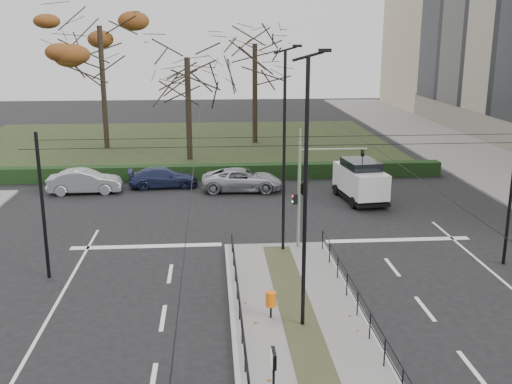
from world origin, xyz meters
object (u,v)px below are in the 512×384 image
bare_tree_center (255,51)px  bare_tree_near (187,65)px  traffic_light (305,186)px  white_van (360,180)px  info_panel (273,366)px  parked_car_second (85,181)px  rust_tree (99,26)px  streetlamp_median_far (285,150)px  parked_car_fourth (242,180)px  parked_car_third (163,178)px  streetlamp_median_near (306,193)px  litter_bin (271,299)px

bare_tree_center → bare_tree_near: bearing=-128.2°
traffic_light → white_van: traffic_light is taller
traffic_light → info_panel: 13.08m
traffic_light → info_panel: traffic_light is taller
parked_car_second → rust_tree: size_ratio=0.34×
rust_tree → white_van: bearing=-45.3°
streetlamp_median_far → white_van: bearing=56.2°
parked_car_second → white_van: size_ratio=0.93×
parked_car_fourth → bare_tree_center: (2.07, 16.87, 7.42)m
parked_car_third → bare_tree_near: (1.45, 8.40, 6.70)m
streetlamp_median_near → bare_tree_center: (1.03, 35.34, 3.38)m
bare_tree_center → streetlamp_median_far: bearing=-91.7°
traffic_light → parked_car_second: bearing=137.6°
bare_tree_near → streetlamp_median_near: bearing=-80.7°
parked_car_second → bare_tree_near: 13.13m
streetlamp_median_far → parked_car_third: (-6.30, 12.47, -4.10)m
traffic_light → litter_bin: size_ratio=5.18×
bare_tree_near → bare_tree_center: bearing=51.8°
traffic_light → rust_tree: 29.86m
white_van → litter_bin: bearing=-114.5°
traffic_light → streetlamp_median_far: size_ratio=0.54×
bare_tree_center → bare_tree_near: (-5.67, -7.20, -0.79)m
info_panel → streetlamp_median_near: 6.14m
rust_tree → bare_tree_near: bearing=-36.2°
parked_car_fourth → streetlamp_median_far: bearing=-170.5°
info_panel → bare_tree_near: 33.85m
traffic_light → litter_bin: bearing=-107.8°
litter_bin → bare_tree_near: size_ratio=0.09×
parked_car_fourth → bare_tree_near: size_ratio=0.49×
parked_car_third → rust_tree: rust_tree is taller
traffic_light → parked_car_second: size_ratio=1.09×
info_panel → bare_tree_near: (-3.08, 33.24, 5.65)m
streetlamp_median_near → rust_tree: 35.93m
white_van → bare_tree_center: bare_tree_center is taller
parked_car_fourth → litter_bin: bearing=-176.8°
white_van → bare_tree_near: bare_tree_near is taller
parked_car_third → bare_tree_near: bearing=-14.6°
litter_bin → traffic_light: bearing=72.2°
white_van → parked_car_second: bearing=169.7°
bare_tree_near → litter_bin: bearing=-82.6°
white_van → rust_tree: bearing=134.7°
litter_bin → parked_car_fourth: (-0.01, 17.88, -0.11)m
streetlamp_median_far → parked_car_second: size_ratio=2.01×
bare_tree_center → parked_car_fourth: bearing=-97.0°
bare_tree_center → parked_car_second: bearing=-125.4°
streetlamp_median_far → rust_tree: bearing=114.8°
litter_bin → streetlamp_median_near: streetlamp_median_near is taller
rust_tree → litter_bin: bearing=-71.7°
streetlamp_median_far → rust_tree: 29.36m
traffic_light → litter_bin: 7.70m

